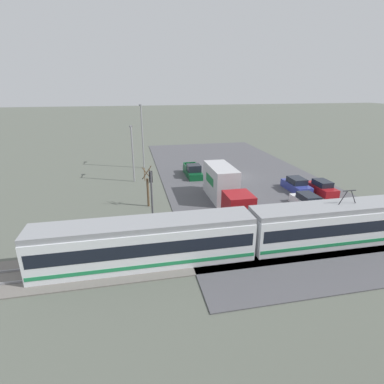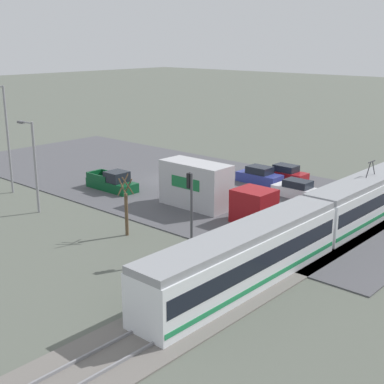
# 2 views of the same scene
# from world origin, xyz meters

# --- Properties ---
(ground_plane) EXTENTS (320.00, 320.00, 0.00)m
(ground_plane) POSITION_xyz_m (0.00, 0.00, 0.00)
(ground_plane) COLOR #565B51
(road_surface) EXTENTS (21.35, 50.15, 0.08)m
(road_surface) POSITION_xyz_m (0.00, 0.00, 0.04)
(road_surface) COLOR #4C4C51
(road_surface) RESTS_ON ground
(rail_bed) EXTENTS (57.52, 4.40, 0.22)m
(rail_bed) POSITION_xyz_m (0.00, 19.14, 0.05)
(rail_bed) COLOR slate
(rail_bed) RESTS_ON ground
(light_rail_tram) EXTENTS (31.24, 2.73, 4.38)m
(light_rail_tram) POSITION_xyz_m (5.97, 19.14, 1.66)
(light_rail_tram) COLOR white
(light_rail_tram) RESTS_ON ground
(box_truck) EXTENTS (2.53, 10.20, 3.67)m
(box_truck) POSITION_xyz_m (4.85, 8.93, 1.77)
(box_truck) COLOR maroon
(box_truck) RESTS_ON ground
(pickup_truck) EXTENTS (1.91, 5.24, 1.79)m
(pickup_truck) POSITION_xyz_m (6.14, -1.44, 0.76)
(pickup_truck) COLOR #0C4723
(pickup_truck) RESTS_ON ground
(sedan_car_0) EXTENTS (1.90, 4.32, 1.58)m
(sedan_car_0) POSITION_xyz_m (-4.85, 7.03, 0.73)
(sedan_car_0) COLOR navy
(sedan_car_0) RESTS_ON ground
(sedan_car_1) EXTENTS (1.77, 4.38, 1.48)m
(sedan_car_1) POSITION_xyz_m (-3.12, 12.26, 0.69)
(sedan_car_1) COLOR silver
(sedan_car_1) RESTS_ON ground
(sedan_car_2) EXTENTS (1.77, 4.23, 1.49)m
(sedan_car_2) POSITION_xyz_m (-7.41, 8.35, 0.69)
(sedan_car_2) COLOR maroon
(sedan_car_2) RESTS_ON ground
(traffic_light_pole) EXTENTS (0.28, 0.47, 5.47)m
(traffic_light_pole) POSITION_xyz_m (12.96, 14.30, 3.53)
(traffic_light_pole) COLOR #47474C
(traffic_light_pole) RESTS_ON ground
(street_tree) EXTENTS (1.04, 0.86, 4.35)m
(street_tree) POSITION_xyz_m (12.96, 8.28, 1.98)
(street_tree) COLOR brown
(street_tree) RESTS_ON ground
(street_lamp_near_crossing) EXTENTS (0.36, 1.95, 9.49)m
(street_lamp_near_crossing) POSITION_xyz_m (12.59, -7.79, 5.39)
(street_lamp_near_crossing) COLOR gray
(street_lamp_near_crossing) RESTS_ON ground
(street_lamp_mid_block) EXTENTS (0.36, 1.95, 7.23)m
(street_lamp_mid_block) POSITION_xyz_m (14.23, -1.07, 4.22)
(street_lamp_mid_block) COLOR gray
(street_lamp_mid_block) RESTS_ON ground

